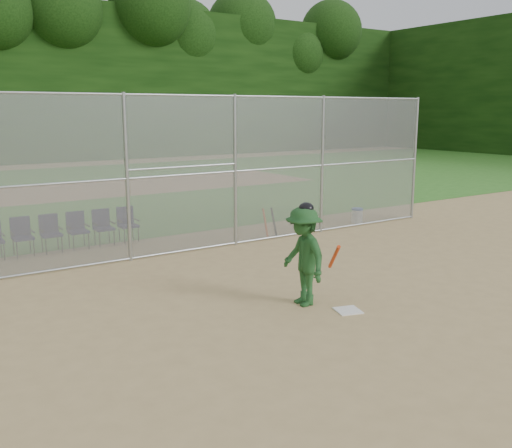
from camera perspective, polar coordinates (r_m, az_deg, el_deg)
ground at (r=11.06m, az=7.27°, el=-7.74°), size 100.00×100.00×0.00m
grass_strip at (r=27.00m, az=-18.59°, el=3.12°), size 100.00×100.00×0.00m
dirt_patch_far at (r=27.00m, az=-18.59°, el=3.13°), size 24.00×24.00×0.00m
backstop_fence at (r=14.67m, az=-5.45°, el=5.32°), size 16.09×0.09×4.00m
treeline at (r=28.76m, az=-20.39°, el=14.46°), size 81.00×60.00×11.00m
home_plate at (r=10.63m, az=9.17°, el=-8.53°), size 0.54×0.54×0.02m
batter_at_plate at (r=10.61m, az=4.78°, el=-3.19°), size 1.00×1.36×1.95m
water_cooler at (r=18.74m, az=10.08°, el=0.86°), size 0.38×0.38×0.48m
spare_bats at (r=16.38m, az=1.38°, el=0.14°), size 0.36×0.33×0.83m
chair_3 at (r=15.37m, az=-22.28°, el=-1.21°), size 0.54×0.52×0.96m
chair_4 at (r=15.51m, az=-19.79°, el=-0.92°), size 0.54×0.52×0.96m
chair_5 at (r=15.68m, az=-17.35°, el=-0.64°), size 0.54×0.52×0.96m
chair_6 at (r=15.89m, az=-14.96°, el=-0.36°), size 0.54×0.52×0.96m
chair_7 at (r=16.11m, az=-12.64°, el=-0.08°), size 0.54×0.52×0.96m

